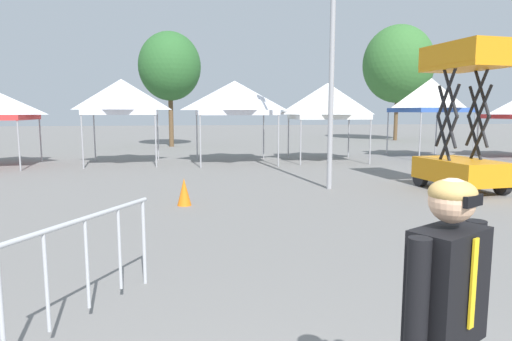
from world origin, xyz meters
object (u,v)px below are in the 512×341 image
(canopy_tent_right_of_center, at_px, (431,95))
(traffic_cone_lot_center, at_px, (184,192))
(person_foreground, at_px, (445,320))
(canopy_tent_far_left, at_px, (327,101))
(tree_behind_tents_left, at_px, (170,67))
(crowd_barrier_mid_lot, at_px, (86,247))
(tree_behind_tents_center, at_px, (398,64))
(scissor_lift, at_px, (461,147))
(canopy_tent_far_right, at_px, (122,97))
(canopy_tent_center, at_px, (235,98))

(canopy_tent_right_of_center, height_order, traffic_cone_lot_center, canopy_tent_right_of_center)
(canopy_tent_right_of_center, xyz_separation_m, person_foreground, (-9.87, -16.96, -1.83))
(canopy_tent_far_left, relative_size, person_foreground, 1.87)
(tree_behind_tents_left, xyz_separation_m, crowd_barrier_mid_lot, (-0.19, -23.01, -4.07))
(tree_behind_tents_center, relative_size, tree_behind_tents_left, 1.22)
(scissor_lift, relative_size, tree_behind_tents_center, 0.46)
(canopy_tent_right_of_center, distance_m, tree_behind_tents_center, 13.18)
(canopy_tent_far_right, height_order, tree_behind_tents_center, tree_behind_tents_center)
(canopy_tent_far_right, relative_size, canopy_tent_right_of_center, 0.94)
(canopy_tent_center, relative_size, scissor_lift, 0.87)
(canopy_tent_center, distance_m, scissor_lift, 9.27)
(canopy_tent_center, relative_size, person_foreground, 1.90)
(tree_behind_tents_left, height_order, traffic_cone_lot_center, tree_behind_tents_left)
(person_foreground, height_order, tree_behind_tents_center, tree_behind_tents_center)
(crowd_barrier_mid_lot, bearing_deg, canopy_tent_far_right, 95.98)
(canopy_tent_center, relative_size, traffic_cone_lot_center, 5.43)
(canopy_tent_far_left, height_order, crowd_barrier_mid_lot, canopy_tent_far_left)
(canopy_tent_center, bearing_deg, tree_behind_tents_left, 107.18)
(canopy_tent_center, xyz_separation_m, person_foreground, (-0.74, -16.25, -1.65))
(canopy_tent_far_right, bearing_deg, person_foreground, -77.10)
(canopy_tent_right_of_center, bearing_deg, scissor_lift, -115.37)
(person_foreground, height_order, tree_behind_tents_left, tree_behind_tents_left)
(canopy_tent_right_of_center, xyz_separation_m, tree_behind_tents_left, (-12.00, 8.58, 1.95))
(tree_behind_tents_left, bearing_deg, person_foreground, -85.23)
(canopy_tent_far_right, distance_m, tree_behind_tents_center, 22.18)
(canopy_tent_far_left, height_order, canopy_tent_right_of_center, canopy_tent_right_of_center)
(person_foreground, bearing_deg, tree_behind_tents_left, 94.77)
(canopy_tent_far_left, distance_m, canopy_tent_right_of_center, 5.17)
(person_foreground, bearing_deg, tree_behind_tents_center, 63.81)
(canopy_tent_far_left, relative_size, canopy_tent_right_of_center, 0.92)
(canopy_tent_center, distance_m, canopy_tent_far_left, 4.01)
(canopy_tent_center, distance_m, tree_behind_tents_center, 18.88)
(scissor_lift, bearing_deg, canopy_tent_far_right, 141.39)
(crowd_barrier_mid_lot, bearing_deg, canopy_tent_center, 77.42)
(scissor_lift, bearing_deg, canopy_tent_center, 124.95)
(canopy_tent_far_right, distance_m, canopy_tent_far_left, 8.54)
(tree_behind_tents_center, bearing_deg, canopy_tent_center, -136.62)
(tree_behind_tents_left, height_order, crowd_barrier_mid_lot, tree_behind_tents_left)
(tree_behind_tents_center, relative_size, crowd_barrier_mid_lot, 4.53)
(scissor_lift, xyz_separation_m, tree_behind_tents_left, (-8.11, 16.78, 3.64))
(scissor_lift, height_order, traffic_cone_lot_center, scissor_lift)
(tree_behind_tents_left, distance_m, traffic_cone_lot_center, 18.15)
(canopy_tent_right_of_center, relative_size, crowd_barrier_mid_lot, 1.96)
(canopy_tent_center, bearing_deg, scissor_lift, -55.05)
(canopy_tent_far_right, height_order, canopy_tent_far_left, canopy_tent_far_right)
(canopy_tent_right_of_center, height_order, tree_behind_tents_center, tree_behind_tents_center)
(canopy_tent_right_of_center, height_order, crowd_barrier_mid_lot, canopy_tent_right_of_center)
(canopy_tent_far_right, xyz_separation_m, crowd_barrier_mid_lot, (1.47, -14.04, -1.95))
(tree_behind_tents_center, xyz_separation_m, tree_behind_tents_left, (-16.43, -3.53, -0.78))
(crowd_barrier_mid_lot, bearing_deg, scissor_lift, 36.88)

